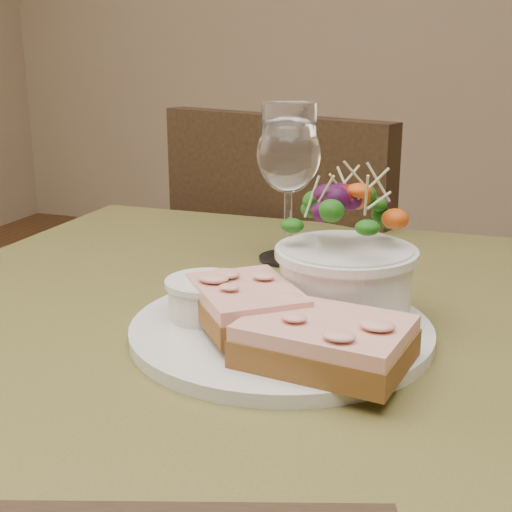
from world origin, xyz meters
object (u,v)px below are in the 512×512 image
(cafe_table, at_px, (261,415))
(wine_glass, at_px, (289,159))
(sandwich_front, at_px, (325,341))
(ramekin, at_px, (206,296))
(dinner_plate, at_px, (281,330))
(chair_far, at_px, (323,422))
(sandwich_back, at_px, (246,304))
(salad_bowl, at_px, (346,250))

(cafe_table, bearing_deg, wine_glass, 99.93)
(cafe_table, bearing_deg, sandwich_front, -47.54)
(ramekin, height_order, wine_glass, wine_glass)
(dinner_plate, bearing_deg, chair_far, 99.92)
(chair_far, distance_m, ramekin, 0.81)
(cafe_table, xyz_separation_m, chair_far, (-0.08, 0.61, -0.36))
(chair_far, relative_size, wine_glass, 5.14)
(wine_glass, bearing_deg, dinner_plate, -74.35)
(dinner_plate, bearing_deg, sandwich_back, -141.15)
(dinner_plate, xyz_separation_m, sandwich_back, (-0.03, -0.02, 0.03))
(salad_bowl, bearing_deg, ramekin, -152.96)
(salad_bowl, relative_size, wine_glass, 0.73)
(dinner_plate, relative_size, sandwich_front, 1.94)
(chair_far, height_order, sandwich_back, chair_far)
(sandwich_back, height_order, wine_glass, wine_glass)
(wine_glass, bearing_deg, sandwich_back, -81.19)
(cafe_table, bearing_deg, sandwich_back, -85.60)
(dinner_plate, height_order, sandwich_back, sandwich_back)
(dinner_plate, distance_m, sandwich_front, 0.09)
(dinner_plate, distance_m, wine_glass, 0.27)
(sandwich_front, relative_size, sandwich_back, 1.02)
(cafe_table, relative_size, ramekin, 11.60)
(cafe_table, xyz_separation_m, sandwich_back, (0.00, -0.05, 0.14))
(sandwich_front, xyz_separation_m, ramekin, (-0.13, 0.06, 0.00))
(dinner_plate, bearing_deg, wine_glass, 105.65)
(chair_far, relative_size, sandwich_front, 6.43)
(ramekin, bearing_deg, sandwich_back, -18.85)
(salad_bowl, bearing_deg, sandwich_front, -84.71)
(ramekin, height_order, salad_bowl, salad_bowl)
(ramekin, bearing_deg, chair_far, 93.69)
(sandwich_front, bearing_deg, chair_far, 111.40)
(cafe_table, relative_size, wine_glass, 4.57)
(sandwich_front, xyz_separation_m, salad_bowl, (-0.01, 0.12, 0.04))
(sandwich_front, bearing_deg, wine_glass, 120.37)
(sandwich_back, relative_size, salad_bowl, 1.08)
(cafe_table, distance_m, wine_glass, 0.30)
(dinner_plate, relative_size, wine_glass, 1.55)
(dinner_plate, height_order, salad_bowl, salad_bowl)
(sandwich_front, relative_size, ramekin, 2.03)
(wine_glass, bearing_deg, ramekin, -91.63)
(sandwich_back, bearing_deg, ramekin, -148.21)
(dinner_plate, relative_size, salad_bowl, 2.14)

